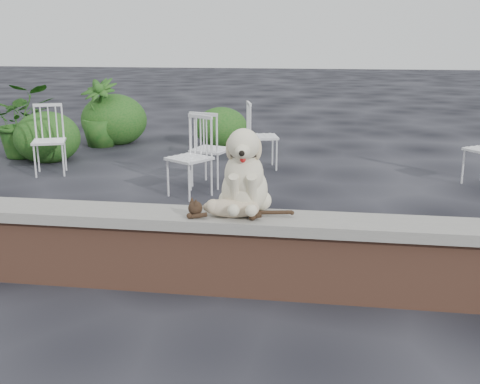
# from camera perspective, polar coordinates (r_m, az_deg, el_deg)

# --- Properties ---
(ground) EXTENTS (60.00, 60.00, 0.00)m
(ground) POSITION_cam_1_polar(r_m,az_deg,el_deg) (4.41, -3.88, -9.35)
(ground) COLOR black
(ground) RESTS_ON ground
(brick_wall) EXTENTS (6.00, 0.30, 0.50)m
(brick_wall) POSITION_cam_1_polar(r_m,az_deg,el_deg) (4.31, -3.94, -6.33)
(brick_wall) COLOR brown
(brick_wall) RESTS_ON ground
(capstone) EXTENTS (6.20, 0.40, 0.08)m
(capstone) POSITION_cam_1_polar(r_m,az_deg,el_deg) (4.22, -4.01, -2.66)
(capstone) COLOR slate
(capstone) RESTS_ON brick_wall
(dog) EXTENTS (0.47, 0.59, 0.65)m
(dog) POSITION_cam_1_polar(r_m,az_deg,el_deg) (4.16, 0.47, 2.33)
(dog) COLOR beige
(dog) RESTS_ON capstone
(cat) EXTENTS (0.91, 0.28, 0.15)m
(cat) POSITION_cam_1_polar(r_m,az_deg,el_deg) (4.09, -0.94, -1.49)
(cat) COLOR tan
(cat) RESTS_ON capstone
(chair_a) EXTENTS (0.72, 0.72, 0.94)m
(chair_a) POSITION_cam_1_polar(r_m,az_deg,el_deg) (8.21, -18.38, 4.90)
(chair_a) COLOR white
(chair_a) RESTS_ON ground
(chair_b) EXTENTS (0.77, 0.77, 0.94)m
(chair_b) POSITION_cam_1_polar(r_m,az_deg,el_deg) (6.73, -5.04, 3.48)
(chair_b) COLOR white
(chair_b) RESTS_ON ground
(chair_c) EXTENTS (0.70, 0.70, 0.94)m
(chair_c) POSITION_cam_1_polar(r_m,az_deg,el_deg) (7.23, -2.87, 4.34)
(chair_c) COLOR white
(chair_c) RESTS_ON ground
(chair_e) EXTENTS (0.68, 0.68, 0.94)m
(chair_e) POSITION_cam_1_polar(r_m,az_deg,el_deg) (8.16, 2.20, 5.60)
(chair_e) COLOR white
(chair_e) RESTS_ON ground
(potted_plant_a) EXTENTS (1.29, 1.22, 1.14)m
(potted_plant_a) POSITION_cam_1_polar(r_m,az_deg,el_deg) (9.55, -20.67, 6.66)
(potted_plant_a) COLOR #154A15
(potted_plant_a) RESTS_ON ground
(potted_plant_b) EXTENTS (0.78, 0.78, 1.14)m
(potted_plant_b) POSITION_cam_1_polar(r_m,az_deg,el_deg) (10.12, -13.69, 7.62)
(potted_plant_b) COLOR #154A15
(potted_plant_b) RESTS_ON ground
(shrubbery) EXTENTS (3.32, 2.55, 0.91)m
(shrubbery) POSITION_cam_1_polar(r_m,az_deg,el_deg) (9.82, -11.77, 6.33)
(shrubbery) COLOR #154A15
(shrubbery) RESTS_ON ground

